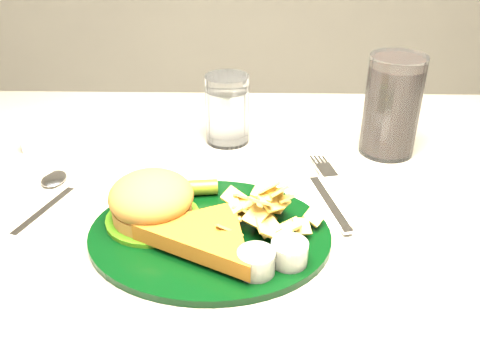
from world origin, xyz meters
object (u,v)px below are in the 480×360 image
object	(u,v)px
fork_napkin	(329,199)
water_glass	(227,109)
dinner_plate	(209,215)
cola_glass	(392,106)

from	to	relation	value
fork_napkin	water_glass	bearing A→B (deg)	114.30
dinner_plate	fork_napkin	xyz separation A→B (m)	(0.16, 0.08, -0.03)
dinner_plate	fork_napkin	distance (m)	0.18
dinner_plate	cola_glass	xyz separation A→B (m)	(0.27, 0.24, 0.05)
dinner_plate	water_glass	bearing A→B (deg)	90.79
cola_glass	fork_napkin	distance (m)	0.21
dinner_plate	cola_glass	bearing A→B (deg)	44.96
water_glass	fork_napkin	xyz separation A→B (m)	(0.15, -0.19, -0.05)
water_glass	cola_glass	size ratio (longest dim) A/B	0.72
dinner_plate	fork_napkin	bearing A→B (deg)	30.77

